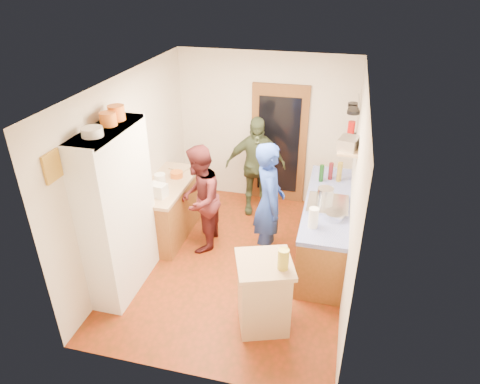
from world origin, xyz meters
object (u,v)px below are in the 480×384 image
at_px(person_hob, 272,204).
at_px(right_counter_base, 325,229).
at_px(island_base, 264,295).
at_px(hutch_body, 118,213).
at_px(person_left, 202,198).
at_px(person_back, 256,166).

bearing_deg(person_hob, right_counter_base, -87.35).
bearing_deg(island_base, right_counter_base, 69.50).
bearing_deg(hutch_body, person_left, 56.44).
height_order(hutch_body, person_hob, hutch_body).
bearing_deg(person_left, person_back, 150.33).
distance_m(hutch_body, island_base, 2.04).
distance_m(island_base, person_back, 2.67).
xyz_separation_m(person_hob, person_left, (-1.03, 0.06, -0.08)).
xyz_separation_m(person_left, person_back, (0.55, 1.19, 0.04)).
height_order(right_counter_base, person_left, person_left).
bearing_deg(person_back, person_left, -127.96).
xyz_separation_m(hutch_body, person_left, (0.72, 1.08, -0.29)).
distance_m(hutch_body, person_back, 2.61).
height_order(hutch_body, person_left, hutch_body).
bearing_deg(person_back, person_hob, -81.96).
xyz_separation_m(hutch_body, right_counter_base, (2.50, 1.30, -0.68)).
height_order(hutch_body, right_counter_base, hutch_body).
xyz_separation_m(right_counter_base, island_base, (-0.60, -1.59, 0.01)).
bearing_deg(hutch_body, person_back, 60.80).
relative_size(hutch_body, island_base, 2.56).
bearing_deg(island_base, person_hob, 96.80).
relative_size(island_base, person_left, 0.53).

